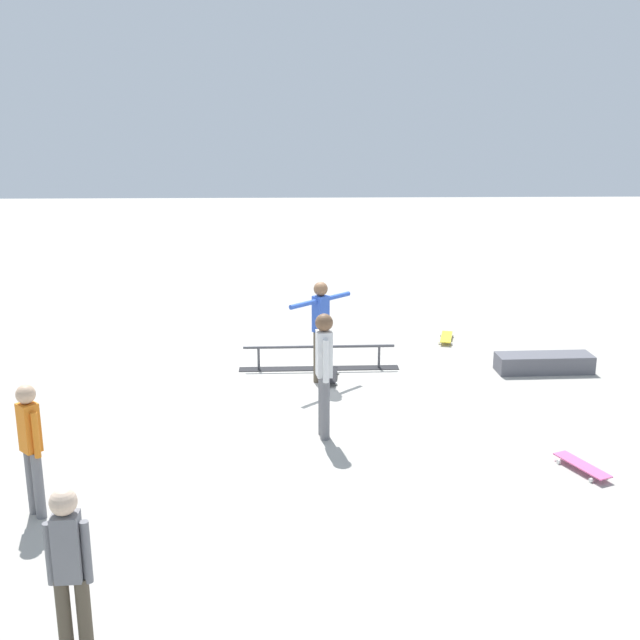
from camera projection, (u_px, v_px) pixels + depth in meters
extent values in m
plane|color=#ADA89E|center=(312.00, 381.00, 12.34)|extent=(60.00, 60.00, 0.00)
cube|color=black|center=(319.00, 368.00, 12.93)|extent=(2.74, 0.27, 0.01)
cylinder|color=#47474C|center=(379.00, 357.00, 12.93)|extent=(0.04, 0.04, 0.40)
cylinder|color=#47474C|center=(259.00, 359.00, 12.84)|extent=(0.04, 0.04, 0.40)
cylinder|color=#47474C|center=(319.00, 347.00, 12.83)|extent=(2.58, 0.08, 0.05)
cube|color=#595960|center=(544.00, 363.00, 12.76)|extent=(1.62, 0.53, 0.30)
cylinder|color=brown|center=(324.00, 355.00, 12.29)|extent=(0.17, 0.17, 0.84)
cylinder|color=brown|center=(317.00, 357.00, 12.18)|extent=(0.17, 0.17, 0.84)
cube|color=#2D51B7|center=(321.00, 314.00, 12.05)|extent=(0.29, 0.29, 0.59)
sphere|color=brown|center=(321.00, 289.00, 11.95)|extent=(0.23, 0.23, 0.23)
cylinder|color=#2D51B7|center=(337.00, 296.00, 12.26)|extent=(0.45, 0.44, 0.08)
cylinder|color=#2D51B7|center=(303.00, 304.00, 11.73)|extent=(0.45, 0.44, 0.08)
cube|color=black|center=(330.00, 375.00, 12.38)|extent=(0.28, 0.82, 0.02)
cylinder|color=white|center=(337.00, 384.00, 12.12)|extent=(0.04, 0.06, 0.05)
cylinder|color=white|center=(322.00, 383.00, 12.14)|extent=(0.04, 0.06, 0.05)
cylinder|color=white|center=(338.00, 373.00, 12.65)|extent=(0.04, 0.06, 0.05)
cylinder|color=white|center=(324.00, 372.00, 12.66)|extent=(0.04, 0.06, 0.05)
cylinder|color=slate|center=(39.00, 485.00, 8.01)|extent=(0.16, 0.16, 0.75)
cylinder|color=slate|center=(32.00, 481.00, 8.10)|extent=(0.16, 0.16, 0.75)
cube|color=orange|center=(29.00, 427.00, 7.89)|extent=(0.26, 0.26, 0.53)
sphere|color=tan|center=(26.00, 394.00, 7.80)|extent=(0.20, 0.20, 0.20)
cylinder|color=orange|center=(36.00, 435.00, 7.82)|extent=(0.10, 0.10, 0.50)
cylinder|color=orange|center=(23.00, 428.00, 7.99)|extent=(0.10, 0.10, 0.50)
cylinder|color=slate|center=(325.00, 409.00, 9.98)|extent=(0.14, 0.14, 0.86)
cylinder|color=slate|center=(323.00, 404.00, 10.14)|extent=(0.14, 0.14, 0.86)
cube|color=white|center=(324.00, 354.00, 9.87)|extent=(0.22, 0.25, 0.61)
sphere|color=brown|center=(324.00, 323.00, 9.76)|extent=(0.23, 0.23, 0.23)
cylinder|color=white|center=(326.00, 361.00, 9.74)|extent=(0.09, 0.09, 0.58)
cylinder|color=white|center=(322.00, 354.00, 10.03)|extent=(0.09, 0.09, 0.58)
cylinder|color=brown|center=(65.00, 623.00, 5.81)|extent=(0.12, 0.12, 0.76)
cylinder|color=brown|center=(85.00, 622.00, 5.82)|extent=(0.12, 0.12, 0.76)
cube|color=slate|center=(68.00, 547.00, 5.65)|extent=(0.21, 0.19, 0.54)
sphere|color=beige|center=(63.00, 502.00, 5.55)|extent=(0.21, 0.21, 0.21)
cylinder|color=slate|center=(50.00, 554.00, 5.65)|extent=(0.07, 0.07, 0.51)
cylinder|color=slate|center=(86.00, 552.00, 5.67)|extent=(0.07, 0.07, 0.51)
cube|color=yellow|center=(446.00, 337.00, 14.55)|extent=(0.39, 0.82, 0.02)
cylinder|color=white|center=(452.00, 344.00, 14.29)|extent=(0.04, 0.06, 0.05)
cylinder|color=white|center=(439.00, 343.00, 14.33)|extent=(0.04, 0.06, 0.05)
cylinder|color=white|center=(453.00, 336.00, 14.80)|extent=(0.04, 0.06, 0.05)
cylinder|color=white|center=(441.00, 335.00, 14.85)|extent=(0.04, 0.06, 0.05)
cube|color=#E05993|center=(582.00, 465.00, 9.15)|extent=(0.50, 0.81, 0.02)
cylinder|color=white|center=(606.00, 476.00, 8.97)|extent=(0.05, 0.06, 0.05)
cylinder|color=white|center=(591.00, 480.00, 8.88)|extent=(0.05, 0.06, 0.05)
cylinder|color=white|center=(573.00, 458.00, 9.45)|extent=(0.05, 0.06, 0.05)
cylinder|color=white|center=(559.00, 462.00, 9.35)|extent=(0.05, 0.06, 0.05)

